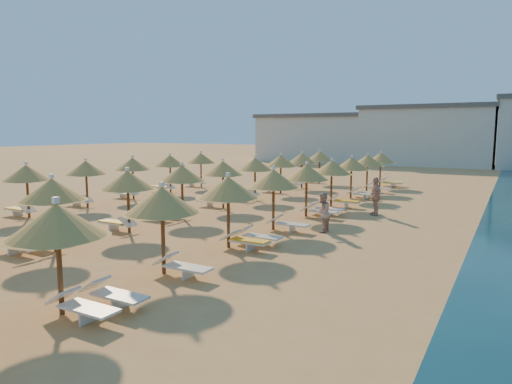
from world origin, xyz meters
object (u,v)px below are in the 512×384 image
Objects in this scene: parasol_row_east at (274,180)px; beachgoer_c at (375,196)px; beachgoer_b at (322,213)px; parasol_row_west at (182,174)px.

parasol_row_east is 19.49× the size of beachgoer_c.
beachgoer_b is 5.04m from beachgoer_c.
parasol_row_east is at bearing 0.00° from parasol_row_west.
parasol_row_west is 22.42× the size of beachgoer_b.
parasol_row_west is at bearing -90.40° from beachgoer_c.
parasol_row_east and parasol_row_west have the same top height.
parasol_row_east is 22.42× the size of beachgoer_b.
parasol_row_west is at bearing -91.10° from beachgoer_b.
beachgoer_c is at bearing 35.30° from parasol_row_west.
beachgoer_c is (0.85, 4.96, 0.12)m from beachgoer_b.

